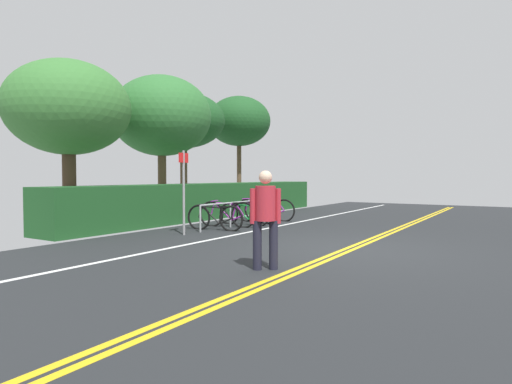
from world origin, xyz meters
TOP-DOWN VIEW (x-y plane):
  - ground_plane at (0.00, 0.00)m, footprint 30.47×11.33m
  - centre_line_yellow_inner at (0.00, -0.08)m, footprint 27.42×0.10m
  - centre_line_yellow_outer at (0.00, 0.08)m, footprint 27.42×0.10m
  - bike_lane_stripe_white at (0.00, 3.15)m, footprint 27.42×0.12m
  - bike_rack at (2.39, 4.20)m, footprint 4.09×0.05m
  - bicycle_0 at (0.91, 4.14)m, footprint 0.46×1.70m
  - bicycle_1 at (1.71, 4.31)m, footprint 0.54×1.74m
  - bicycle_2 at (2.40, 4.19)m, footprint 0.46×1.76m
  - bicycle_3 at (3.12, 4.24)m, footprint 0.67×1.70m
  - bicycle_4 at (3.89, 4.19)m, footprint 0.46×1.81m
  - pedestrian at (-2.55, 0.46)m, footprint 0.34×0.40m
  - sign_post_near at (-0.25, 4.22)m, footprint 0.36×0.07m
  - hedge_backdrop at (3.89, 6.54)m, footprint 13.04×1.25m
  - tree_near_left at (-1.19, 7.47)m, footprint 3.28×3.28m
  - tree_mid at (2.30, 7.48)m, footprint 3.34×3.34m
  - tree_far_right at (4.51, 8.48)m, footprint 3.26×3.26m
  - tree_extra at (8.14, 8.32)m, footprint 2.91×2.91m

SIDE VIEW (x-z plane):
  - ground_plane at x=0.00m, z-range -0.05..0.00m
  - centre_line_yellow_inner at x=0.00m, z-range 0.00..0.00m
  - centre_line_yellow_outer at x=0.00m, z-range 0.00..0.00m
  - bike_lane_stripe_white at x=0.00m, z-range 0.00..0.00m
  - bicycle_2 at x=2.40m, z-range -0.02..0.68m
  - bicycle_0 at x=0.91m, z-range -0.02..0.71m
  - bicycle_4 at x=3.89m, z-range -0.02..0.75m
  - bicycle_3 at x=3.12m, z-range -0.02..0.76m
  - bicycle_1 at x=1.71m, z-range -0.02..0.76m
  - bike_rack at x=2.39m, z-range 0.17..0.90m
  - hedge_backdrop at x=3.89m, z-range 0.00..1.21m
  - pedestrian at x=-2.55m, z-range 0.11..1.66m
  - sign_post_near at x=-0.25m, z-range 0.22..2.33m
  - tree_near_left at x=-1.19m, z-range 1.00..5.57m
  - tree_mid at x=2.30m, z-range 1.06..5.91m
  - tree_far_right at x=4.51m, z-range 1.27..6.03m
  - tree_extra at x=8.14m, z-range 1.42..6.58m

